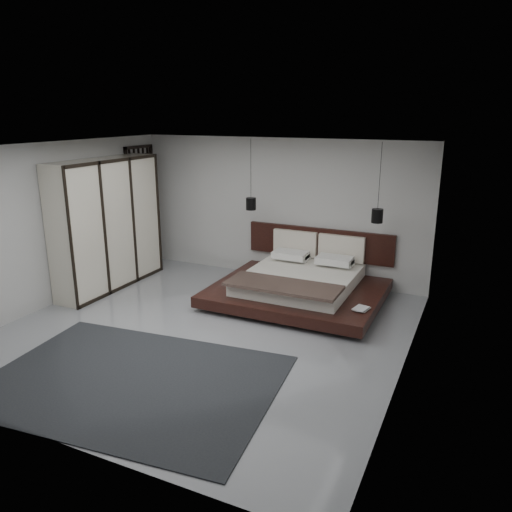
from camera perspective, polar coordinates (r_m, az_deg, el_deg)
The scene contains 14 objects.
floor at distance 7.90m, azimuth -5.94°, elevation -8.47°, with size 6.00×6.00×0.00m, color gray.
ceiling at distance 7.20m, azimuth -6.60°, elevation 12.24°, with size 6.00×6.00×0.00m, color white.
wall_back at distance 10.05m, azimuth 2.59°, elevation 5.38°, with size 6.00×6.00×0.00m, color #B2B2B0.
wall_front at distance 5.23m, azimuth -23.48°, elevation -6.36°, with size 6.00×6.00×0.00m, color #B2B2B0.
wall_left at distance 9.30m, azimuth -22.34°, elevation 3.29°, with size 6.00×6.00×0.00m, color #B2B2B0.
wall_right at distance 6.46m, azimuth 17.23°, elevation -1.52°, with size 6.00×6.00×0.00m, color #B2B2B0.
lattice_screen at distance 11.06m, azimuth -12.89°, elevation 5.46°, with size 0.05×0.90×2.60m, color black.
bed at distance 9.04m, azimuth 5.05°, elevation -3.17°, with size 2.93×2.45×1.10m.
book_lower at distance 8.12m, azimuth 11.44°, elevation -5.83°, with size 0.19×0.26×0.02m, color #99724C.
book_upper at distance 8.09m, azimuth 11.25°, elevation -5.73°, with size 0.20×0.27×0.02m, color #99724C.
pendant_left at distance 9.58m, azimuth -0.58°, elevation 6.00°, with size 0.19×0.19×1.33m.
pendant_right at distance 8.84m, azimuth 13.69°, elevation 4.50°, with size 0.20×0.20×1.36m.
wardrobe at distance 9.86m, azimuth -16.62°, elevation 3.50°, with size 0.59×2.51×2.46m.
rug at distance 6.69m, azimuth -13.98°, elevation -13.66°, with size 3.64×2.60×0.02m, color black.
Camera 1 is at (3.73, -6.13, 3.29)m, focal length 35.00 mm.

